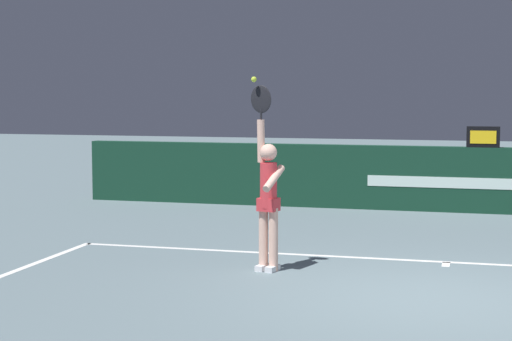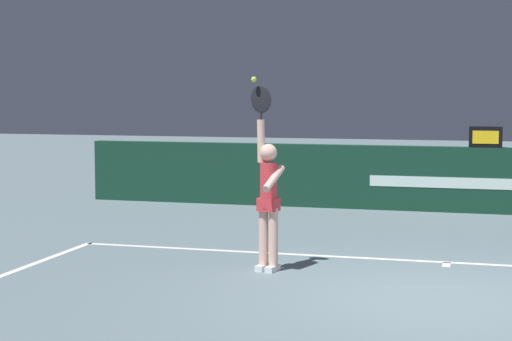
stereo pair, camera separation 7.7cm
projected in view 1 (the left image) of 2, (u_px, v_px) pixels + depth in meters
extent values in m
plane|color=slate|center=(437.00, 299.00, 9.14)|extent=(60.00, 60.00, 0.00)
cube|color=white|center=(447.00, 262.00, 11.11)|extent=(10.19, 0.10, 0.00)
cube|color=white|center=(446.00, 264.00, 10.96)|extent=(0.10, 0.30, 0.00)
cube|color=#123826|center=(460.00, 180.00, 15.64)|extent=(14.55, 0.24, 1.19)
cube|color=silver|center=(445.00, 183.00, 15.59)|extent=(2.82, 0.01, 0.20)
cube|color=black|center=(483.00, 137.00, 15.47)|extent=(0.58, 0.18, 0.37)
cube|color=yellow|center=(483.00, 137.00, 15.37)|extent=(0.45, 0.01, 0.23)
cylinder|color=beige|center=(273.00, 240.00, 10.52)|extent=(0.11, 0.11, 0.78)
cylinder|color=beige|center=(263.00, 239.00, 10.59)|extent=(0.11, 0.11, 0.78)
cube|color=white|center=(273.00, 268.00, 10.54)|extent=(0.15, 0.26, 0.07)
cube|color=white|center=(263.00, 267.00, 10.61)|extent=(0.15, 0.26, 0.07)
cylinder|color=#D7353D|center=(268.00, 185.00, 10.50)|extent=(0.21, 0.21, 0.55)
cube|color=#D7353D|center=(268.00, 204.00, 10.52)|extent=(0.27, 0.24, 0.16)
sphere|color=beige|center=(269.00, 152.00, 10.46)|extent=(0.21, 0.21, 0.21)
cylinder|color=beige|center=(261.00, 141.00, 10.49)|extent=(0.12, 0.11, 0.52)
cylinder|color=beige|center=(274.00, 178.00, 10.39)|extent=(0.19, 0.46, 0.30)
ellipsoid|color=black|center=(261.00, 99.00, 10.45)|extent=(0.32, 0.10, 0.37)
cylinder|color=black|center=(261.00, 115.00, 10.46)|extent=(0.03, 0.03, 0.18)
sphere|color=#C4E236|center=(254.00, 79.00, 10.38)|extent=(0.07, 0.07, 0.07)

